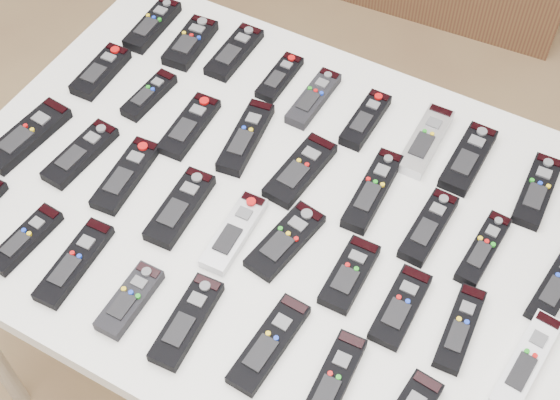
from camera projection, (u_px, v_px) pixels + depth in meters
The scene contains 35 objects.
table at pixel (280, 224), 1.51m from camera, with size 1.25×0.88×0.78m.
remote_0 at pixel (153, 25), 1.75m from camera, with size 0.05×0.17×0.02m, color black.
remote_1 at pixel (190, 43), 1.72m from camera, with size 0.06×0.15×0.02m, color black.
remote_2 at pixel (234, 52), 1.70m from camera, with size 0.06×0.17×0.02m, color black.
remote_3 at pixel (280, 77), 1.65m from camera, with size 0.04×0.14×0.02m, color black.
remote_4 at pixel (313, 98), 1.61m from camera, with size 0.05×0.16×0.02m, color black.
remote_5 at pixel (365, 120), 1.58m from camera, with size 0.05×0.15×0.02m, color black.
remote_6 at pixel (425, 141), 1.54m from camera, with size 0.05×0.18×0.02m, color #B7B7BC.
remote_7 at pixel (468, 158), 1.52m from camera, with size 0.06×0.17×0.02m, color black.
remote_8 at pixel (537, 191), 1.47m from camera, with size 0.05×0.17×0.02m, color black.
remote_10 at pixel (101, 71), 1.66m from camera, with size 0.05×0.15×0.02m, color black.
remote_11 at pixel (149, 95), 1.62m from camera, with size 0.04×0.14×0.02m, color black.
remote_12 at pixel (189, 126), 1.57m from camera, with size 0.06×0.17×0.02m, color black.
remote_13 at pixel (246, 137), 1.55m from camera, with size 0.05×0.19×0.02m, color black.
remote_14 at pixel (300, 170), 1.50m from camera, with size 0.06×0.17×0.02m, color black.
remote_15 at pixel (373, 191), 1.47m from camera, with size 0.05×0.19×0.02m, color black.
remote_16 at pixel (428, 227), 1.42m from camera, with size 0.05×0.16×0.02m, color black.
remote_17 at pixel (483, 249), 1.39m from camera, with size 0.04×0.16×0.02m, color black.
remote_18 at pixel (557, 284), 1.35m from camera, with size 0.05×0.17×0.02m, color black.
remote_19 at pixel (27, 136), 1.55m from camera, with size 0.06×0.19×0.02m, color black.
remote_20 at pixel (80, 154), 1.52m from camera, with size 0.05×0.17×0.02m, color black.
remote_21 at pixel (126, 175), 1.49m from camera, with size 0.05×0.18×0.02m, color black.
remote_22 at pixel (180, 207), 1.44m from camera, with size 0.06×0.17×0.02m, color black.
remote_23 at pixel (234, 232), 1.41m from camera, with size 0.05×0.18×0.02m, color #B7B7BC.
remote_24 at pixel (285, 241), 1.40m from camera, with size 0.06×0.17×0.02m, color black.
remote_25 at pixel (350, 274), 1.36m from camera, with size 0.06×0.15×0.02m, color black.
remote_26 at pixel (400, 307), 1.32m from camera, with size 0.05×0.15×0.02m, color black.
remote_27 at pixel (460, 328), 1.30m from camera, with size 0.04×0.16×0.02m, color black.
remote_28 at pixel (526, 362), 1.26m from camera, with size 0.05×0.19×0.02m, color silver.
remote_30 at pixel (25, 239), 1.40m from camera, with size 0.04×0.15×0.02m, color black.
remote_31 at pixel (74, 263), 1.37m from camera, with size 0.05×0.18×0.02m, color black.
remote_32 at pixel (130, 300), 1.33m from camera, with size 0.05×0.14×0.02m, color black.
remote_33 at pixel (187, 321), 1.30m from camera, with size 0.05×0.17×0.02m, color black.
remote_34 at pixel (269, 344), 1.28m from camera, with size 0.05×0.18×0.02m, color black.
remote_35 at pixel (331, 384), 1.24m from camera, with size 0.05×0.18×0.02m, color black.
Camera 1 is at (0.33, -0.66, 1.96)m, focal length 50.00 mm.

